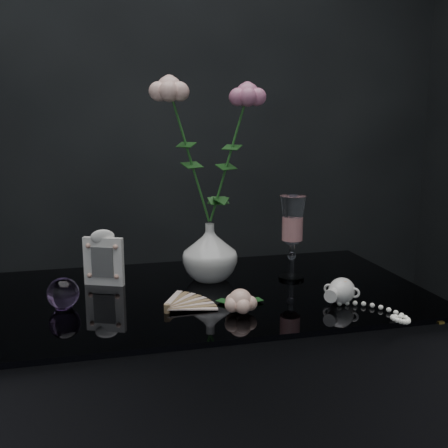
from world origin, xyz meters
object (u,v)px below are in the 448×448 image
object	(u,v)px
picture_frame	(104,257)
paperweight	(63,293)
pearl_jar	(342,290)
loose_rose	(240,301)
vase	(210,252)
wine_glass	(292,238)

from	to	relation	value
picture_frame	paperweight	world-z (taller)	picture_frame
pearl_jar	picture_frame	bearing A→B (deg)	-165.11
loose_rose	pearl_jar	distance (m)	0.24
vase	paperweight	bearing A→B (deg)	-160.19
vase	picture_frame	world-z (taller)	vase
wine_glass	loose_rose	world-z (taller)	wine_glass
wine_glass	picture_frame	xyz separation A→B (m)	(-0.47, 0.06, -0.04)
wine_glass	pearl_jar	size ratio (longest dim) A/B	1.02
loose_rose	pearl_jar	size ratio (longest dim) A/B	0.73
vase	pearl_jar	xyz separation A→B (m)	(0.25, -0.24, -0.04)
paperweight	pearl_jar	xyz separation A→B (m)	(0.61, -0.11, -0.00)
wine_glass	pearl_jar	xyz separation A→B (m)	(0.04, -0.20, -0.08)
vase	loose_rose	size ratio (longest dim) A/B	0.95
loose_rose	pearl_jar	xyz separation A→B (m)	(0.24, 0.01, 0.00)
vase	wine_glass	world-z (taller)	wine_glass
paperweight	loose_rose	distance (m)	0.39
picture_frame	pearl_jar	size ratio (longest dim) A/B	0.67
picture_frame	loose_rose	bearing A→B (deg)	-20.47
pearl_jar	paperweight	bearing A→B (deg)	-148.70
loose_rose	vase	bearing A→B (deg)	110.39
loose_rose	picture_frame	bearing A→B (deg)	153.58
vase	wine_glass	size ratio (longest dim) A/B	0.68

